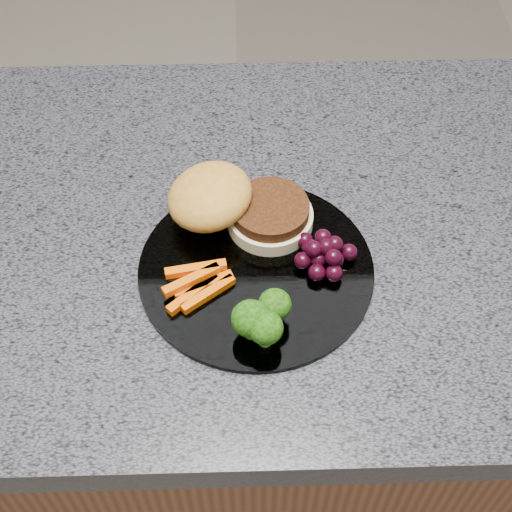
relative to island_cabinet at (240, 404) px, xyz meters
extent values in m
plane|color=gray|center=(0.00, 0.00, -0.43)|extent=(4.00, 4.00, 0.00)
cube|color=brown|center=(0.00, 0.00, 0.00)|extent=(1.20, 0.60, 0.86)
cube|color=#4B4C55|center=(0.00, 0.00, 0.45)|extent=(1.20, 0.60, 0.04)
cylinder|color=white|center=(0.02, -0.07, 0.47)|extent=(0.26, 0.26, 0.01)
cylinder|color=beige|center=(0.04, -0.01, 0.48)|extent=(0.10, 0.10, 0.02)
cylinder|color=#43230C|center=(0.04, -0.01, 0.50)|extent=(0.09, 0.09, 0.01)
ellipsoid|color=#C18930|center=(-0.03, 0.00, 0.50)|extent=(0.10, 0.10, 0.05)
cube|color=#E25B03|center=(-0.04, -0.09, 0.48)|extent=(0.06, 0.04, 0.01)
cube|color=#E25B03|center=(-0.03, -0.10, 0.48)|extent=(0.07, 0.03, 0.01)
cube|color=#E25B03|center=(-0.04, -0.11, 0.48)|extent=(0.06, 0.05, 0.01)
cube|color=#E25B03|center=(-0.04, -0.08, 0.49)|extent=(0.07, 0.02, 0.01)
cube|color=#E25B03|center=(-0.04, -0.10, 0.49)|extent=(0.06, 0.04, 0.01)
cube|color=#E25B03|center=(-0.03, -0.11, 0.48)|extent=(0.06, 0.05, 0.01)
cylinder|color=#5E9335|center=(0.02, -0.16, 0.48)|extent=(0.01, 0.01, 0.02)
ellipsoid|color=#0D3707|center=(0.02, -0.16, 0.51)|extent=(0.04, 0.04, 0.04)
cylinder|color=#5E9335|center=(0.04, -0.14, 0.48)|extent=(0.01, 0.01, 0.02)
ellipsoid|color=#0D3707|center=(0.04, -0.14, 0.50)|extent=(0.03, 0.03, 0.03)
cylinder|color=#5E9335|center=(0.03, -0.17, 0.48)|extent=(0.01, 0.01, 0.02)
ellipsoid|color=#0D3707|center=(0.03, -0.17, 0.50)|extent=(0.04, 0.04, 0.03)
sphere|color=black|center=(0.09, -0.07, 0.49)|extent=(0.02, 0.02, 0.02)
sphere|color=black|center=(0.11, -0.07, 0.49)|extent=(0.02, 0.02, 0.02)
sphere|color=black|center=(0.11, -0.05, 0.49)|extent=(0.02, 0.02, 0.02)
sphere|color=black|center=(0.09, -0.05, 0.49)|extent=(0.02, 0.02, 0.02)
sphere|color=black|center=(0.08, -0.07, 0.49)|extent=(0.02, 0.02, 0.02)
sphere|color=black|center=(0.09, -0.09, 0.49)|extent=(0.02, 0.02, 0.02)
sphere|color=black|center=(0.11, -0.09, 0.49)|extent=(0.02, 0.02, 0.02)
sphere|color=black|center=(0.13, -0.06, 0.49)|extent=(0.02, 0.02, 0.02)
sphere|color=black|center=(0.08, -0.04, 0.49)|extent=(0.02, 0.02, 0.02)
sphere|color=black|center=(0.10, -0.06, 0.50)|extent=(0.02, 0.02, 0.02)
sphere|color=black|center=(0.09, -0.07, 0.50)|extent=(0.02, 0.02, 0.02)
sphere|color=black|center=(0.11, -0.08, 0.50)|extent=(0.02, 0.02, 0.02)
sphere|color=black|center=(0.10, -0.05, 0.50)|extent=(0.02, 0.02, 0.02)
sphere|color=black|center=(0.11, -0.06, 0.50)|extent=(0.02, 0.02, 0.02)
camera|label=1|loc=(0.01, -0.54, 1.10)|focal=50.00mm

